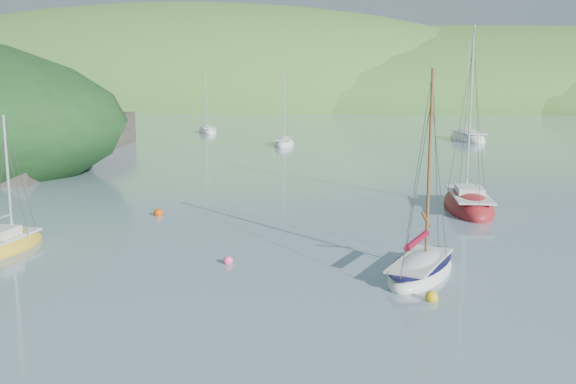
% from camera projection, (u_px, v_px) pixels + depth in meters
% --- Properties ---
extents(ground, '(700.00, 700.00, 0.00)m').
position_uv_depth(ground, '(280.00, 289.00, 22.94)').
color(ground, slate).
rests_on(ground, ground).
extents(shoreline_hills, '(690.00, 135.00, 56.00)m').
position_uv_depth(shoreline_hills, '(348.00, 104.00, 192.01)').
color(shoreline_hills, '#346D29').
rests_on(shoreline_hills, ground).
extents(daysailer_white, '(3.59, 5.81, 8.39)m').
position_uv_depth(daysailer_white, '(421.00, 269.00, 24.67)').
color(daysailer_white, silver).
rests_on(daysailer_white, ground).
extents(sloop_red, '(2.96, 7.76, 11.32)m').
position_uv_depth(sloop_red, '(468.00, 205.00, 36.99)').
color(sloop_red, maroon).
rests_on(sloop_red, ground).
extents(sailboat_yellow, '(2.11, 4.93, 6.45)m').
position_uv_depth(sailboat_yellow, '(5.00, 246.00, 28.17)').
color(sailboat_yellow, gold).
rests_on(sailboat_yellow, ground).
extents(distant_sloop_a, '(2.92, 6.58, 9.10)m').
position_uv_depth(distant_sloop_a, '(284.00, 144.00, 72.36)').
color(distant_sloop_a, silver).
rests_on(distant_sloop_a, ground).
extents(distant_sloop_b, '(4.95, 9.62, 13.07)m').
position_uv_depth(distant_sloop_b, '(467.00, 139.00, 78.11)').
color(distant_sloop_b, silver).
rests_on(distant_sloop_b, ground).
extents(distant_sloop_c, '(4.76, 6.89, 9.31)m').
position_uv_depth(distant_sloop_c, '(208.00, 131.00, 89.25)').
color(distant_sloop_c, silver).
rests_on(distant_sloop_c, ground).
extents(mooring_buoys, '(22.64, 12.13, 0.50)m').
position_uv_depth(mooring_buoys, '(313.00, 245.00, 28.63)').
color(mooring_buoys, gold).
rests_on(mooring_buoys, ground).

